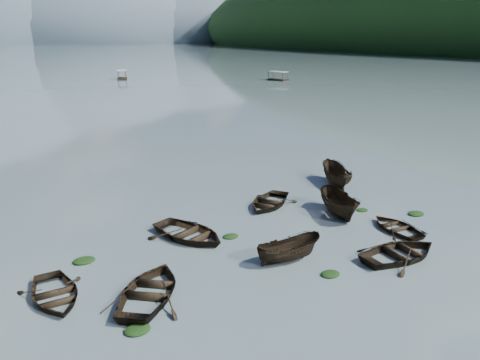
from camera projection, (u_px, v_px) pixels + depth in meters
name	position (u px, v px, depth m)	size (l,w,h in m)	color
ground_plane	(353.00, 283.00, 22.85)	(2400.00, 2400.00, 0.00)	slate
haze_mtn_c	(82.00, 42.00, 846.84)	(520.00, 520.00, 260.00)	#475666
haze_mtn_d	(176.00, 42.00, 926.41)	(520.00, 520.00, 220.00)	#475666
rowboat_0	(55.00, 299.00, 21.51)	(3.04, 4.26, 0.88)	black
rowboat_1	(151.00, 297.00, 21.68)	(3.56, 4.99, 1.03)	black
rowboat_2	(288.00, 260.00, 25.23)	(1.46, 3.88, 1.50)	black
rowboat_3	(396.00, 230.00, 29.13)	(2.72, 3.81, 0.79)	black
rowboat_4	(400.00, 258.00, 25.47)	(3.45, 4.84, 1.00)	black
rowboat_5	(339.00, 215.00, 31.61)	(1.79, 4.76, 1.84)	black
rowboat_6	(189.00, 238.00, 27.96)	(3.64, 5.09, 1.05)	black
rowboat_7	(269.00, 205.00, 33.32)	(3.31, 4.63, 0.96)	black
rowboat_8	(335.00, 184.00, 38.09)	(1.76, 4.69, 1.81)	black
weed_clump_0	(137.00, 331.00, 19.16)	(1.10, 0.90, 0.24)	black
weed_clump_1	(231.00, 237.00, 28.09)	(0.98, 0.79, 0.22)	black
weed_clump_2	(330.00, 275.00, 23.65)	(1.03, 0.82, 0.22)	black
weed_clump_3	(362.00, 211.00, 32.35)	(0.86, 0.72, 0.19)	black
weed_clump_4	(416.00, 214.00, 31.64)	(1.16, 0.92, 0.24)	black
weed_clump_5	(84.00, 262.00, 25.04)	(1.17, 0.94, 0.25)	black
weed_clump_6	(187.00, 225.00, 29.82)	(0.84, 0.70, 0.18)	black
weed_clump_7	(327.00, 189.00, 36.85)	(1.04, 0.83, 0.23)	black
pontoon_centre	(122.00, 79.00, 129.70)	(2.53, 6.06, 2.32)	black
pontoon_right	(278.00, 80.00, 126.33)	(2.44, 5.86, 2.24)	black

